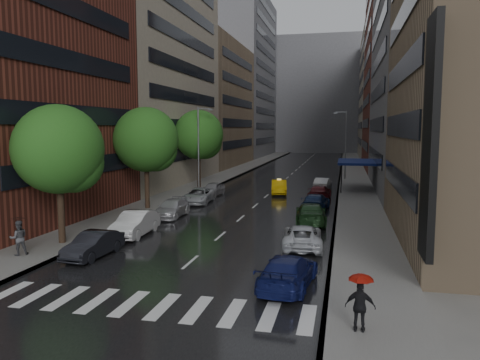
{
  "coord_description": "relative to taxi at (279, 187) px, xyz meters",
  "views": [
    {
      "loc": [
        7.68,
        -18.48,
        6.95
      ],
      "look_at": [
        0.0,
        15.8,
        3.0
      ],
      "focal_mm": 35.0,
      "sensor_mm": 36.0,
      "label": 1
    }
  ],
  "objects": [
    {
      "name": "sidewalk_left",
      "position": [
        -10.06,
        20.16,
        -0.66
      ],
      "size": [
        4.0,
        140.0,
        0.15
      ],
      "primitive_type": "cube",
      "color": "gray",
      "rests_on": "ground"
    },
    {
      "name": "buildings_right",
      "position": [
        13.94,
        26.86,
        14.3
      ],
      "size": [
        8.05,
        109.1,
        36.0
      ],
      "color": "#937A5B",
      "rests_on": "ground"
    },
    {
      "name": "ped_black_umbrella",
      "position": [
        -10.27,
        -27.06,
        0.64
      ],
      "size": [
        1.15,
        1.14,
        2.09
      ],
      "color": "#454549",
      "rests_on": "sidewalk_left"
    },
    {
      "name": "tree_far",
      "position": [
        -9.66,
        2.77,
        5.4
      ],
      "size": [
        5.62,
        5.62,
        8.96
      ],
      "color": "#382619",
      "rests_on": "ground"
    },
    {
      "name": "awning",
      "position": [
        7.92,
        5.16,
        2.4
      ],
      "size": [
        4.0,
        8.0,
        3.12
      ],
      "color": "navy",
      "rests_on": "sidewalk_right"
    },
    {
      "name": "parked_cars_left",
      "position": [
        -6.46,
        -13.79,
        -0.03
      ],
      "size": [
        2.58,
        27.57,
        1.58
      ],
      "color": "black",
      "rests_on": "ground"
    },
    {
      "name": "parked_cars_right",
      "position": [
        4.34,
        -13.35,
        -0.02
      ],
      "size": [
        2.62,
        37.37,
        1.54
      ],
      "color": "#111850",
      "rests_on": "ground"
    },
    {
      "name": "buildings_left",
      "position": [
        -16.06,
        28.95,
        15.25
      ],
      "size": [
        8.0,
        108.0,
        38.0
      ],
      "color": "maroon",
      "rests_on": "ground"
    },
    {
      "name": "street_lamp_right",
      "position": [
        6.66,
        15.16,
        4.16
      ],
      "size": [
        1.74,
        0.22,
        9.0
      ],
      "color": "gray",
      "rests_on": "sidewalk_right"
    },
    {
      "name": "taxi",
      "position": [
        0.0,
        0.0,
        0.0
      ],
      "size": [
        2.17,
        4.63,
        1.47
      ],
      "primitive_type": "imported",
      "rotation": [
        0.0,
        0.0,
        0.14
      ],
      "color": "#F0B60C",
      "rests_on": "ground"
    },
    {
      "name": "tree_mid",
      "position": [
        -9.66,
        -11.71,
        5.19
      ],
      "size": [
        5.43,
        5.43,
        8.66
      ],
      "color": "#382619",
      "rests_on": "ground"
    },
    {
      "name": "tree_near",
      "position": [
        -9.66,
        -24.07,
        4.95
      ],
      "size": [
        5.21,
        5.21,
        8.3
      ],
      "color": "#382619",
      "rests_on": "ground"
    },
    {
      "name": "sidewalk_right",
      "position": [
        7.94,
        20.16,
        -0.66
      ],
      "size": [
        4.0,
        140.0,
        0.15
      ],
      "primitive_type": "cube",
      "color": "gray",
      "rests_on": "ground"
    },
    {
      "name": "ped_red_umbrella",
      "position": [
        7.26,
        -32.79,
        0.59
      ],
      "size": [
        1.03,
        0.82,
        2.01
      ],
      "color": "black",
      "rests_on": "sidewalk_right"
    },
    {
      "name": "road",
      "position": [
        -1.06,
        20.16,
        -0.73
      ],
      "size": [
        14.0,
        140.0,
        0.01
      ],
      "primitive_type": "cube",
      "color": "black",
      "rests_on": "ground"
    },
    {
      "name": "building_far",
      "position": [
        -1.06,
        88.16,
        15.27
      ],
      "size": [
        40.0,
        14.0,
        32.0
      ],
      "primitive_type": "cube",
      "color": "slate",
      "rests_on": "ground"
    },
    {
      "name": "street_lamp_left",
      "position": [
        -8.78,
        0.16,
        4.16
      ],
      "size": [
        1.74,
        0.22,
        9.0
      ],
      "color": "gray",
      "rests_on": "sidewalk_left"
    },
    {
      "name": "ground",
      "position": [
        -1.06,
        -29.84,
        -0.73
      ],
      "size": [
        220.0,
        220.0,
        0.0
      ],
      "primitive_type": "plane",
      "color": "gray",
      "rests_on": "ground"
    },
    {
      "name": "crosswalk",
      "position": [
        -0.86,
        -31.84,
        -0.72
      ],
      "size": [
        13.15,
        2.8,
        0.01
      ],
      "color": "silver",
      "rests_on": "ground"
    }
  ]
}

